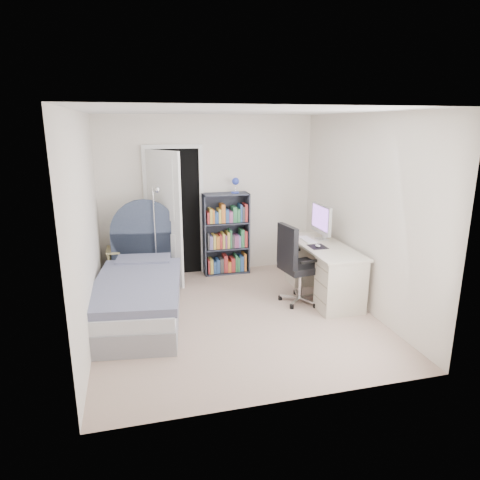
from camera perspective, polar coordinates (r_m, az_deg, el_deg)
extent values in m
cube|color=gray|center=(5.55, -0.59, -10.27)|extent=(3.40, 3.60, 0.05)
cube|color=white|center=(5.01, -0.67, 17.09)|extent=(3.40, 3.60, 0.05)
cube|color=silver|center=(6.88, -4.25, 5.90)|extent=(3.40, 0.05, 2.50)
cube|color=silver|center=(3.44, 6.60, -3.74)|extent=(3.40, 0.05, 2.50)
cube|color=silver|center=(5.02, -20.15, 1.47)|extent=(0.05, 3.60, 2.50)
cube|color=silver|center=(5.77, 16.28, 3.51)|extent=(0.05, 3.60, 2.50)
cube|color=black|center=(6.82, -8.72, 3.55)|extent=(0.80, 0.01, 2.00)
cube|color=white|center=(6.77, -12.33, 3.29)|extent=(0.06, 0.06, 2.00)
cube|color=white|center=(6.85, -5.12, 3.72)|extent=(0.06, 0.06, 2.00)
cube|color=white|center=(6.67, -9.06, 12.20)|extent=(0.92, 0.06, 0.06)
cube|color=white|center=(6.45, -10.06, 2.82)|extent=(0.46, 0.70, 2.00)
cube|color=gray|center=(5.60, -13.26, -8.64)|extent=(1.25, 2.18, 0.27)
cube|color=silver|center=(5.52, -13.40, -6.67)|extent=(1.22, 2.14, 0.17)
cube|color=slate|center=(5.38, -13.60, -5.85)|extent=(1.25, 1.88, 0.10)
cube|color=slate|center=(6.17, -12.73, -2.85)|extent=(0.79, 0.51, 0.12)
cube|color=#3A4459|center=(6.51, -12.41, -2.56)|extent=(0.98, 0.19, 0.83)
cylinder|color=#3A4459|center=(6.39, -12.62, 0.98)|extent=(0.98, 0.19, 0.98)
cylinder|color=tan|center=(6.60, -17.01, -3.88)|extent=(0.04, 0.04, 0.55)
cylinder|color=tan|center=(6.96, -16.90, -2.89)|extent=(0.04, 0.04, 0.55)
cylinder|color=tan|center=(6.59, -13.72, -3.68)|extent=(0.04, 0.04, 0.55)
cylinder|color=tan|center=(6.95, -13.78, -2.69)|extent=(0.04, 0.04, 0.55)
cube|color=tan|center=(6.70, -15.51, -1.17)|extent=(0.44, 0.44, 0.03)
cube|color=tan|center=(6.80, -15.30, -3.93)|extent=(0.40, 0.40, 0.02)
cube|color=#B24C33|center=(6.69, -15.99, -0.95)|extent=(0.18, 0.24, 0.03)
cube|color=#3F598C|center=(6.69, -16.01, -0.70)|extent=(0.16, 0.23, 0.03)
cube|color=#D8CC7F|center=(6.68, -16.03, -0.45)|extent=(0.15, 0.22, 0.03)
cylinder|color=silver|center=(6.57, -10.89, -6.04)|extent=(0.22, 0.22, 0.02)
cylinder|color=silver|center=(6.34, -11.23, 0.24)|extent=(0.02, 0.02, 1.49)
sphere|color=silver|center=(6.15, -10.94, 6.59)|extent=(0.09, 0.09, 0.09)
cube|color=#333846|center=(6.81, -4.84, 0.66)|extent=(0.02, 0.31, 1.31)
cube|color=#333846|center=(6.96, 0.96, 1.03)|extent=(0.02, 0.31, 1.31)
cube|color=#333846|center=(6.74, -1.96, 6.15)|extent=(0.73, 0.31, 0.02)
cube|color=#333846|center=(7.06, -1.86, -4.22)|extent=(0.73, 0.31, 0.02)
cube|color=#333846|center=(7.02, -2.18, 1.15)|extent=(0.73, 0.01, 1.31)
cube|color=#333846|center=(6.94, -1.89, -1.04)|extent=(0.69, 0.29, 0.02)
cube|color=#333846|center=(6.83, -1.92, 2.33)|extent=(0.69, 0.29, 0.02)
cylinder|color=#283AAF|center=(6.78, -0.66, 6.38)|extent=(0.13, 0.13, 0.02)
cylinder|color=silver|center=(6.76, -0.66, 7.08)|extent=(0.02, 0.02, 0.17)
sphere|color=#283AAF|center=(6.72, -0.60, 7.84)|extent=(0.12, 0.12, 0.12)
cube|color=#B23333|center=(6.95, -4.27, -3.45)|extent=(0.03, 0.22, 0.22)
cube|color=#D8BF4C|center=(6.95, -3.91, -3.39)|extent=(0.05, 0.22, 0.23)
cube|color=#335999|center=(6.97, -3.49, -3.51)|extent=(0.04, 0.22, 0.19)
cube|color=#335999|center=(6.97, -3.06, -3.37)|extent=(0.05, 0.22, 0.22)
cube|color=#3F3F3F|center=(6.98, -2.57, -3.25)|extent=(0.06, 0.22, 0.24)
cube|color=#B23333|center=(6.99, -2.05, -3.05)|extent=(0.06, 0.22, 0.28)
cube|color=orange|center=(7.02, -1.56, -3.44)|extent=(0.05, 0.22, 0.17)
cube|color=#B23333|center=(7.02, -1.07, -3.19)|extent=(0.06, 0.22, 0.22)
cube|color=#337F4C|center=(7.02, -0.66, -2.96)|extent=(0.03, 0.22, 0.27)
cube|color=#337F4C|center=(7.04, -0.34, -3.10)|extent=(0.04, 0.22, 0.23)
cube|color=#335999|center=(7.05, 0.09, -3.01)|extent=(0.06, 0.22, 0.24)
cube|color=orange|center=(7.06, 0.52, -2.82)|extent=(0.04, 0.22, 0.29)
cube|color=#3F3F3F|center=(6.82, -4.35, -0.08)|extent=(0.03, 0.22, 0.25)
cube|color=#7F72B2|center=(6.84, -3.97, -0.23)|extent=(0.05, 0.22, 0.21)
cube|color=#D8BF4C|center=(6.84, -3.53, -0.14)|extent=(0.04, 0.22, 0.22)
cube|color=orange|center=(6.86, -3.09, -0.19)|extent=(0.05, 0.22, 0.20)
cube|color=#B23333|center=(6.86, -2.69, -0.09)|extent=(0.04, 0.22, 0.22)
cube|color=#D8BF4C|center=(6.87, -2.34, 0.00)|extent=(0.04, 0.22, 0.24)
cube|color=#994C7F|center=(6.88, -2.01, -0.09)|extent=(0.03, 0.22, 0.21)
cube|color=#D8BF4C|center=(6.88, -1.69, 0.11)|extent=(0.04, 0.22, 0.25)
cube|color=#337F4C|center=(6.89, -1.38, 0.27)|extent=(0.03, 0.22, 0.29)
cube|color=#3F3F3F|center=(6.91, -1.08, -0.04)|extent=(0.04, 0.22, 0.21)
cube|color=#994C7F|center=(6.92, -0.76, -0.07)|extent=(0.03, 0.22, 0.19)
cube|color=#994C7F|center=(6.92, -0.48, -0.03)|extent=(0.03, 0.22, 0.20)
cube|color=#7F72B2|center=(6.93, -0.20, -0.06)|extent=(0.03, 0.22, 0.19)
cube|color=#337F4C|center=(6.93, 0.17, 0.35)|extent=(0.05, 0.22, 0.28)
cube|color=#B23333|center=(6.95, 0.60, 0.29)|extent=(0.04, 0.22, 0.26)
cube|color=#B23333|center=(6.73, -4.37, 3.05)|extent=(0.04, 0.22, 0.18)
cube|color=#D8BF4C|center=(6.73, -4.01, 3.29)|extent=(0.04, 0.22, 0.23)
cube|color=orange|center=(6.74, -3.67, 3.24)|extent=(0.03, 0.22, 0.21)
cube|color=#335999|center=(6.76, -3.27, 3.10)|extent=(0.05, 0.22, 0.17)
cube|color=#D8BF4C|center=(6.76, -2.84, 3.31)|extent=(0.04, 0.22, 0.22)
cube|color=orange|center=(6.77, -2.39, 3.64)|extent=(0.06, 0.22, 0.29)
cube|color=#335999|center=(6.79, -1.88, 3.31)|extent=(0.05, 0.22, 0.21)
cube|color=#994C7F|center=(6.80, -1.38, 3.21)|extent=(0.06, 0.22, 0.17)
cube|color=#337F4C|center=(6.81, -0.84, 3.52)|extent=(0.06, 0.22, 0.24)
cube|color=#337F4C|center=(6.83, -0.36, 3.40)|extent=(0.05, 0.22, 0.21)
cube|color=#335999|center=(6.83, -0.01, 3.70)|extent=(0.03, 0.22, 0.28)
cube|color=#3F3F3F|center=(6.84, 0.29, 3.56)|extent=(0.04, 0.22, 0.24)
cube|color=#B23333|center=(6.85, 0.64, 3.75)|extent=(0.04, 0.22, 0.28)
cube|color=beige|center=(6.02, 11.16, -0.83)|extent=(0.61, 1.52, 0.03)
cube|color=beige|center=(5.69, 13.27, -5.87)|extent=(0.56, 0.41, 0.71)
cube|color=beige|center=(6.60, 9.02, -2.67)|extent=(0.56, 0.41, 0.71)
cube|color=silver|center=(6.33, 10.83, 0.15)|extent=(0.16, 0.16, 0.01)
cube|color=silver|center=(6.31, 11.14, 1.19)|extent=(0.03, 0.06, 0.22)
cube|color=silver|center=(6.25, 10.80, 2.78)|extent=(0.04, 0.57, 0.41)
cube|color=#9555CF|center=(6.23, 10.60, 2.95)|extent=(0.00, 0.51, 0.32)
cube|color=white|center=(6.24, 8.98, 0.04)|extent=(0.13, 0.41, 0.02)
cube|color=black|center=(5.93, 10.31, -0.89)|extent=(0.22, 0.26, 0.00)
ellipsoid|color=white|center=(5.92, 10.32, -0.74)|extent=(0.06, 0.10, 0.03)
cube|color=silver|center=(6.04, 9.08, -7.37)|extent=(0.28, 0.08, 0.02)
cylinder|color=black|center=(6.12, 10.14, -7.41)|extent=(0.06, 0.06, 0.06)
cube|color=silver|center=(6.09, 7.68, -7.11)|extent=(0.08, 0.28, 0.02)
cylinder|color=black|center=(6.23, 7.39, -6.89)|extent=(0.06, 0.06, 0.06)
cube|color=silver|center=(5.98, 6.68, -7.51)|extent=(0.27, 0.16, 0.02)
cylinder|color=black|center=(6.01, 5.38, -7.68)|extent=(0.06, 0.06, 0.06)
cube|color=silver|center=(5.86, 7.46, -8.05)|extent=(0.23, 0.23, 0.02)
cylinder|color=black|center=(5.76, 6.91, -8.79)|extent=(0.06, 0.06, 0.06)
cube|color=silver|center=(5.89, 8.98, -7.96)|extent=(0.16, 0.27, 0.02)
cylinder|color=black|center=(5.83, 10.00, -8.60)|extent=(0.06, 0.06, 0.06)
cylinder|color=silver|center=(5.90, 8.05, -5.71)|extent=(0.06, 0.06, 0.42)
cube|color=black|center=(5.82, 8.13, -3.60)|extent=(0.55, 0.55, 0.09)
cube|color=black|center=(5.61, 6.34, -0.81)|extent=(0.14, 0.45, 0.55)
cube|color=black|center=(5.55, 9.42, -2.85)|extent=(0.30, 0.09, 0.03)
cube|color=black|center=(5.97, 6.73, -1.44)|extent=(0.30, 0.09, 0.03)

